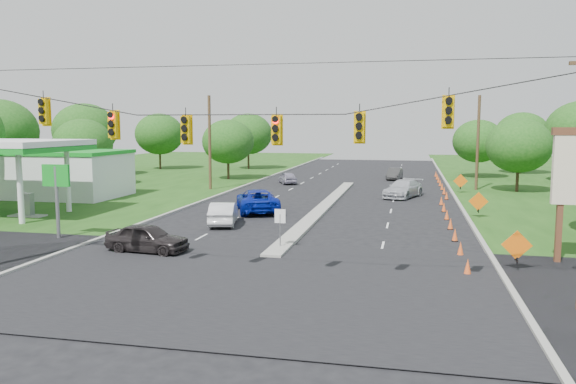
% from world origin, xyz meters
% --- Properties ---
extents(ground, '(160.00, 160.00, 0.00)m').
position_xyz_m(ground, '(0.00, 0.00, 0.00)').
color(ground, black).
rests_on(ground, ground).
extents(cross_street, '(160.00, 14.00, 0.02)m').
position_xyz_m(cross_street, '(0.00, 0.00, 0.00)').
color(cross_street, black).
rests_on(cross_street, ground).
extents(curb_left, '(0.25, 110.00, 0.16)m').
position_xyz_m(curb_left, '(-10.10, 30.00, 0.00)').
color(curb_left, gray).
rests_on(curb_left, ground).
extents(curb_right, '(0.25, 110.00, 0.16)m').
position_xyz_m(curb_right, '(10.10, 30.00, 0.00)').
color(curb_right, gray).
rests_on(curb_right, ground).
extents(median, '(1.00, 34.00, 0.18)m').
position_xyz_m(median, '(0.00, 21.00, 0.00)').
color(median, gray).
rests_on(median, ground).
extents(median_sign, '(0.55, 0.06, 2.05)m').
position_xyz_m(median_sign, '(0.00, 6.00, 1.46)').
color(median_sign, gray).
rests_on(median_sign, ground).
extents(signal_span, '(25.60, 0.32, 9.00)m').
position_xyz_m(signal_span, '(-0.05, -1.00, 4.97)').
color(signal_span, '#422D1C').
rests_on(signal_span, ground).
extents(utility_pole_far_left, '(0.28, 0.28, 9.00)m').
position_xyz_m(utility_pole_far_left, '(-12.50, 30.00, 4.50)').
color(utility_pole_far_left, '#422D1C').
rests_on(utility_pole_far_left, ground).
extents(utility_pole_far_right, '(0.28, 0.28, 9.00)m').
position_xyz_m(utility_pole_far_right, '(12.50, 35.00, 4.50)').
color(utility_pole_far_right, '#422D1C').
rests_on(utility_pole_far_right, ground).
extents(gas_station, '(18.40, 19.70, 5.20)m').
position_xyz_m(gas_station, '(-23.64, 20.24, 2.58)').
color(gas_station, white).
rests_on(gas_station, ground).
extents(cone_0, '(0.32, 0.32, 0.70)m').
position_xyz_m(cone_0, '(8.73, 3.00, 0.35)').
color(cone_0, '#E95720').
rests_on(cone_0, ground).
extents(cone_1, '(0.32, 0.32, 0.70)m').
position_xyz_m(cone_1, '(8.73, 6.50, 0.35)').
color(cone_1, '#E95720').
rests_on(cone_1, ground).
extents(cone_2, '(0.32, 0.32, 0.70)m').
position_xyz_m(cone_2, '(8.73, 10.00, 0.35)').
color(cone_2, '#E95720').
rests_on(cone_2, ground).
extents(cone_3, '(0.32, 0.32, 0.70)m').
position_xyz_m(cone_3, '(8.73, 13.50, 0.35)').
color(cone_3, '#E95720').
rests_on(cone_3, ground).
extents(cone_4, '(0.32, 0.32, 0.70)m').
position_xyz_m(cone_4, '(8.73, 17.00, 0.35)').
color(cone_4, '#E95720').
rests_on(cone_4, ground).
extents(cone_5, '(0.32, 0.32, 0.70)m').
position_xyz_m(cone_5, '(8.73, 20.50, 0.35)').
color(cone_5, '#E95720').
rests_on(cone_5, ground).
extents(cone_6, '(0.32, 0.32, 0.70)m').
position_xyz_m(cone_6, '(8.73, 24.00, 0.35)').
color(cone_6, '#E95720').
rests_on(cone_6, ground).
extents(cone_7, '(0.32, 0.32, 0.70)m').
position_xyz_m(cone_7, '(9.33, 27.50, 0.35)').
color(cone_7, '#E95720').
rests_on(cone_7, ground).
extents(cone_8, '(0.32, 0.32, 0.70)m').
position_xyz_m(cone_8, '(9.33, 31.00, 0.35)').
color(cone_8, '#E95720').
rests_on(cone_8, ground).
extents(cone_9, '(0.32, 0.32, 0.70)m').
position_xyz_m(cone_9, '(9.33, 34.50, 0.35)').
color(cone_9, '#E95720').
rests_on(cone_9, ground).
extents(cone_10, '(0.32, 0.32, 0.70)m').
position_xyz_m(cone_10, '(9.33, 38.00, 0.35)').
color(cone_10, '#E95720').
rests_on(cone_10, ground).
extents(cone_11, '(0.32, 0.32, 0.70)m').
position_xyz_m(cone_11, '(9.33, 41.50, 0.35)').
color(cone_11, '#E95720').
rests_on(cone_11, ground).
extents(cone_12, '(0.32, 0.32, 0.70)m').
position_xyz_m(cone_12, '(9.33, 45.00, 0.35)').
color(cone_12, '#E95720').
rests_on(cone_12, ground).
extents(cone_13, '(0.32, 0.32, 0.70)m').
position_xyz_m(cone_13, '(9.33, 48.50, 0.35)').
color(cone_13, '#E95720').
rests_on(cone_13, ground).
extents(work_sign_0, '(1.27, 0.58, 1.37)m').
position_xyz_m(work_sign_0, '(10.80, 4.00, 1.09)').
color(work_sign_0, black).
rests_on(work_sign_0, ground).
extents(work_sign_1, '(1.27, 0.58, 1.37)m').
position_xyz_m(work_sign_1, '(10.80, 18.00, 1.09)').
color(work_sign_1, black).
rests_on(work_sign_1, ground).
extents(work_sign_2, '(1.27, 0.58, 1.37)m').
position_xyz_m(work_sign_2, '(10.80, 32.00, 1.09)').
color(work_sign_2, black).
rests_on(work_sign_2, ground).
extents(tree_2, '(5.88, 5.88, 6.86)m').
position_xyz_m(tree_2, '(-26.00, 30.00, 4.34)').
color(tree_2, black).
rests_on(tree_2, ground).
extents(tree_3, '(7.56, 7.56, 8.82)m').
position_xyz_m(tree_3, '(-32.00, 40.00, 5.58)').
color(tree_3, black).
rests_on(tree_3, ground).
extents(tree_4, '(6.72, 6.72, 7.84)m').
position_xyz_m(tree_4, '(-28.00, 52.00, 4.96)').
color(tree_4, black).
rests_on(tree_4, ground).
extents(tree_5, '(5.88, 5.88, 6.86)m').
position_xyz_m(tree_5, '(-14.00, 40.00, 4.34)').
color(tree_5, black).
rests_on(tree_5, ground).
extents(tree_6, '(6.72, 6.72, 7.84)m').
position_xyz_m(tree_6, '(-16.00, 55.00, 4.96)').
color(tree_6, black).
rests_on(tree_6, ground).
extents(tree_9, '(5.88, 5.88, 6.86)m').
position_xyz_m(tree_9, '(16.00, 34.00, 4.34)').
color(tree_9, black).
rests_on(tree_9, ground).
extents(tree_11, '(6.72, 6.72, 7.84)m').
position_xyz_m(tree_11, '(20.00, 55.00, 4.96)').
color(tree_11, black).
rests_on(tree_11, ground).
extents(tree_12, '(5.88, 5.88, 6.86)m').
position_xyz_m(tree_12, '(14.00, 48.00, 4.34)').
color(tree_12, black).
rests_on(tree_12, ground).
extents(black_sedan, '(4.30, 2.11, 1.41)m').
position_xyz_m(black_sedan, '(-6.24, 4.03, 0.71)').
color(black_sedan, '#272223').
rests_on(black_sedan, ground).
extents(white_sedan, '(2.47, 4.58, 1.43)m').
position_xyz_m(white_sedan, '(-5.09, 12.15, 0.72)').
color(white_sedan, silver).
rests_on(white_sedan, ground).
extents(blue_pickup, '(4.69, 6.54, 1.65)m').
position_xyz_m(blue_pickup, '(-4.37, 17.59, 0.83)').
color(blue_pickup, '#071B9C').
rests_on(blue_pickup, ground).
extents(silver_car_far, '(3.81, 5.65, 1.52)m').
position_xyz_m(silver_car_far, '(5.74, 28.07, 0.76)').
color(silver_car_far, '#B6B8BF').
rests_on(silver_car_far, ground).
extents(silver_car_oncoming, '(2.86, 4.01, 1.27)m').
position_xyz_m(silver_car_oncoming, '(-6.42, 37.09, 0.63)').
color(silver_car_oncoming, gray).
rests_on(silver_car_oncoming, ground).
extents(dark_car_receding, '(1.87, 4.14, 1.32)m').
position_xyz_m(dark_car_receding, '(4.57, 44.04, 0.66)').
color(dark_car_receding, '#323232').
rests_on(dark_car_receding, ground).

